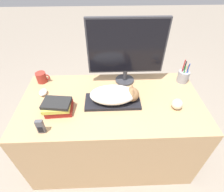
{
  "coord_description": "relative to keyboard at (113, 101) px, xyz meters",
  "views": [
    {
      "loc": [
        -0.03,
        -0.64,
        1.66
      ],
      "look_at": [
        0.0,
        0.35,
        0.79
      ],
      "focal_mm": 28.0,
      "sensor_mm": 36.0,
      "label": 1
    }
  ],
  "objects": [
    {
      "name": "ground_plane",
      "position": [
        -0.01,
        -0.34,
        -0.74
      ],
      "size": [
        12.0,
        12.0,
        0.0
      ],
      "primitive_type": "plane",
      "color": "gray"
    },
    {
      "name": "desk",
      "position": [
        -0.01,
        0.02,
        -0.38
      ],
      "size": [
        1.42,
        0.72,
        0.73
      ],
      "color": "tan",
      "rests_on": "ground_plane"
    },
    {
      "name": "keyboard",
      "position": [
        0.0,
        0.0,
        0.0
      ],
      "size": [
        0.42,
        0.18,
        0.02
      ],
      "color": "black",
      "rests_on": "desk"
    },
    {
      "name": "cat",
      "position": [
        0.02,
        0.0,
        0.07
      ],
      "size": [
        0.37,
        0.2,
        0.13
      ],
      "color": "white",
      "rests_on": "keyboard"
    },
    {
      "name": "monitor",
      "position": [
        0.12,
        0.28,
        0.3
      ],
      "size": [
        0.61,
        0.16,
        0.55
      ],
      "color": "#333338",
      "rests_on": "desk"
    },
    {
      "name": "computer_mouse",
      "position": [
        -0.56,
        0.12,
        0.01
      ],
      "size": [
        0.06,
        0.08,
        0.04
      ],
      "color": "silver",
      "rests_on": "desk"
    },
    {
      "name": "coffee_mug",
      "position": [
        -0.61,
        0.29,
        0.03
      ],
      "size": [
        0.12,
        0.08,
        0.09
      ],
      "color": "#9E2D23",
      "rests_on": "desk"
    },
    {
      "name": "pen_cup",
      "position": [
        0.63,
        0.25,
        0.04
      ],
      "size": [
        0.1,
        0.1,
        0.21
      ],
      "color": "#939399",
      "rests_on": "desk"
    },
    {
      "name": "baseball",
      "position": [
        0.47,
        -0.08,
        0.03
      ],
      "size": [
        0.08,
        0.08,
        0.08
      ],
      "color": "beige",
      "rests_on": "desk"
    },
    {
      "name": "phone",
      "position": [
        -0.47,
        -0.26,
        0.04
      ],
      "size": [
        0.05,
        0.03,
        0.11
      ],
      "color": "#4C4C51",
      "rests_on": "desk"
    },
    {
      "name": "book_stack",
      "position": [
        -0.39,
        -0.08,
        0.04
      ],
      "size": [
        0.21,
        0.16,
        0.1
      ],
      "color": "maroon",
      "rests_on": "desk"
    }
  ]
}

